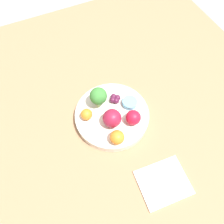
{
  "coord_description": "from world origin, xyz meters",
  "views": [
    {
      "loc": [
        0.14,
        0.3,
        0.65
      ],
      "look_at": [
        0.0,
        0.0,
        0.06
      ],
      "focal_mm": 35.0,
      "sensor_mm": 36.0,
      "label": 1
    }
  ],
  "objects_px": {
    "broccoli": "(98,96)",
    "small_cup": "(130,103)",
    "orange_back": "(117,137)",
    "orange_front": "(87,114)",
    "apple_green": "(133,118)",
    "apple_red": "(112,118)",
    "bowl": "(112,116)",
    "napkin": "(163,182)",
    "grape_cluster": "(115,99)"
  },
  "relations": [
    {
      "from": "apple_green",
      "to": "bowl",
      "type": "bearing_deg",
      "value": -47.38
    },
    {
      "from": "bowl",
      "to": "orange_back",
      "type": "distance_m",
      "value": 0.1
    },
    {
      "from": "broccoli",
      "to": "grape_cluster",
      "type": "xyz_separation_m",
      "value": [
        -0.05,
        0.01,
        -0.03
      ]
    },
    {
      "from": "apple_green",
      "to": "grape_cluster",
      "type": "height_order",
      "value": "apple_green"
    },
    {
      "from": "apple_red",
      "to": "orange_back",
      "type": "xyz_separation_m",
      "value": [
        0.01,
        0.06,
        -0.01
      ]
    },
    {
      "from": "orange_front",
      "to": "orange_back",
      "type": "xyz_separation_m",
      "value": [
        -0.05,
        0.11,
        0.0
      ]
    },
    {
      "from": "orange_front",
      "to": "small_cup",
      "type": "height_order",
      "value": "orange_front"
    },
    {
      "from": "orange_back",
      "to": "grape_cluster",
      "type": "distance_m",
      "value": 0.14
    },
    {
      "from": "orange_front",
      "to": "napkin",
      "type": "bearing_deg",
      "value": 113.92
    },
    {
      "from": "broccoli",
      "to": "orange_front",
      "type": "distance_m",
      "value": 0.07
    },
    {
      "from": "apple_green",
      "to": "napkin",
      "type": "bearing_deg",
      "value": 88.97
    },
    {
      "from": "broccoli",
      "to": "small_cup",
      "type": "xyz_separation_m",
      "value": [
        -0.09,
        0.04,
        -0.03
      ]
    },
    {
      "from": "orange_front",
      "to": "napkin",
      "type": "height_order",
      "value": "orange_front"
    },
    {
      "from": "small_cup",
      "to": "apple_red",
      "type": "bearing_deg",
      "value": 24.31
    },
    {
      "from": "small_cup",
      "to": "bowl",
      "type": "bearing_deg",
      "value": 6.0
    },
    {
      "from": "orange_front",
      "to": "small_cup",
      "type": "bearing_deg",
      "value": 174.27
    },
    {
      "from": "bowl",
      "to": "orange_back",
      "type": "bearing_deg",
      "value": 74.35
    },
    {
      "from": "grape_cluster",
      "to": "napkin",
      "type": "distance_m",
      "value": 0.29
    },
    {
      "from": "bowl",
      "to": "orange_back",
      "type": "xyz_separation_m",
      "value": [
        0.02,
        0.09,
        0.04
      ]
    },
    {
      "from": "napkin",
      "to": "orange_front",
      "type": "bearing_deg",
      "value": -66.08
    },
    {
      "from": "grape_cluster",
      "to": "apple_green",
      "type": "bearing_deg",
      "value": 100.76
    },
    {
      "from": "orange_front",
      "to": "apple_green",
      "type": "bearing_deg",
      "value": 149.59
    },
    {
      "from": "orange_back",
      "to": "small_cup",
      "type": "bearing_deg",
      "value": -133.82
    },
    {
      "from": "broccoli",
      "to": "bowl",
      "type": "bearing_deg",
      "value": 113.93
    },
    {
      "from": "grape_cluster",
      "to": "napkin",
      "type": "relative_size",
      "value": 0.26
    },
    {
      "from": "bowl",
      "to": "grape_cluster",
      "type": "bearing_deg",
      "value": -126.03
    },
    {
      "from": "grape_cluster",
      "to": "small_cup",
      "type": "distance_m",
      "value": 0.05
    },
    {
      "from": "orange_front",
      "to": "grape_cluster",
      "type": "distance_m",
      "value": 0.11
    },
    {
      "from": "apple_red",
      "to": "apple_green",
      "type": "height_order",
      "value": "apple_red"
    },
    {
      "from": "bowl",
      "to": "broccoli",
      "type": "distance_m",
      "value": 0.08
    },
    {
      "from": "bowl",
      "to": "broccoli",
      "type": "relative_size",
      "value": 3.24
    },
    {
      "from": "bowl",
      "to": "broccoli",
      "type": "height_order",
      "value": "broccoli"
    },
    {
      "from": "orange_back",
      "to": "apple_green",
      "type": "bearing_deg",
      "value": -152.86
    },
    {
      "from": "bowl",
      "to": "grape_cluster",
      "type": "relative_size",
      "value": 6.28
    },
    {
      "from": "bowl",
      "to": "orange_front",
      "type": "bearing_deg",
      "value": -15.59
    },
    {
      "from": "apple_green",
      "to": "apple_red",
      "type": "bearing_deg",
      "value": -20.1
    },
    {
      "from": "orange_front",
      "to": "orange_back",
      "type": "bearing_deg",
      "value": 115.36
    },
    {
      "from": "orange_back",
      "to": "napkin",
      "type": "height_order",
      "value": "orange_back"
    },
    {
      "from": "broccoli",
      "to": "orange_front",
      "type": "xyz_separation_m",
      "value": [
        0.05,
        0.03,
        -0.03
      ]
    },
    {
      "from": "orange_front",
      "to": "small_cup",
      "type": "distance_m",
      "value": 0.14
    },
    {
      "from": "orange_front",
      "to": "orange_back",
      "type": "relative_size",
      "value": 0.84
    },
    {
      "from": "apple_red",
      "to": "orange_front",
      "type": "bearing_deg",
      "value": -38.61
    },
    {
      "from": "napkin",
      "to": "orange_back",
      "type": "bearing_deg",
      "value": -67.07
    },
    {
      "from": "orange_front",
      "to": "bowl",
      "type": "bearing_deg",
      "value": 164.41
    },
    {
      "from": "small_cup",
      "to": "orange_front",
      "type": "bearing_deg",
      "value": -5.73
    },
    {
      "from": "orange_front",
      "to": "apple_red",
      "type": "bearing_deg",
      "value": 141.39
    },
    {
      "from": "apple_red",
      "to": "orange_back",
      "type": "bearing_deg",
      "value": 79.13
    },
    {
      "from": "bowl",
      "to": "apple_red",
      "type": "xyz_separation_m",
      "value": [
        0.01,
        0.03,
        0.04
      ]
    },
    {
      "from": "bowl",
      "to": "apple_red",
      "type": "relative_size",
      "value": 4.11
    },
    {
      "from": "broccoli",
      "to": "apple_red",
      "type": "bearing_deg",
      "value": 96.62
    }
  ]
}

